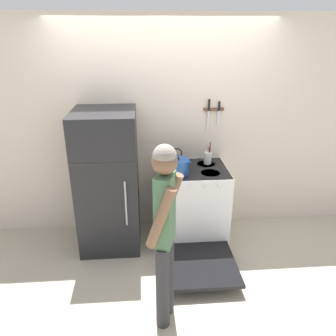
% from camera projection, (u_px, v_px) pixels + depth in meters
% --- Properties ---
extents(ground_plane, '(14.00, 14.00, 0.00)m').
position_uv_depth(ground_plane, '(164.00, 222.00, 4.36)').
color(ground_plane, '#B2A893').
extents(wall_back, '(10.00, 0.06, 2.55)m').
position_uv_depth(wall_back, '(164.00, 129.00, 3.89)').
color(wall_back, beige).
rests_on(wall_back, ground_plane).
extents(refrigerator, '(0.67, 0.74, 1.59)m').
position_uv_depth(refrigerator, '(108.00, 181.00, 3.68)').
color(refrigerator, black).
rests_on(refrigerator, ground_plane).
extents(stove_range, '(0.80, 1.39, 0.90)m').
position_uv_depth(stove_range, '(192.00, 205.00, 3.87)').
color(stove_range, white).
rests_on(stove_range, ground_plane).
extents(dutch_oven_pot, '(0.29, 0.25, 0.20)m').
position_uv_depth(dutch_oven_pot, '(178.00, 167.00, 3.56)').
color(dutch_oven_pot, '#1E4C9E').
rests_on(dutch_oven_pot, stove_range).
extents(tea_kettle, '(0.21, 0.17, 0.21)m').
position_uv_depth(tea_kettle, '(177.00, 160.00, 3.81)').
color(tea_kettle, black).
rests_on(tea_kettle, stove_range).
extents(utensil_jar, '(0.09, 0.09, 0.27)m').
position_uv_depth(utensil_jar, '(208.00, 157.00, 3.84)').
color(utensil_jar, silver).
rests_on(utensil_jar, stove_range).
extents(person, '(0.33, 0.38, 1.62)m').
position_uv_depth(person, '(165.00, 229.00, 2.56)').
color(person, '#2D2D30').
rests_on(person, ground_plane).
extents(wall_knife_strip, '(0.24, 0.03, 0.35)m').
position_uv_depth(wall_knife_strip, '(214.00, 109.00, 3.80)').
color(wall_knife_strip, brown).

